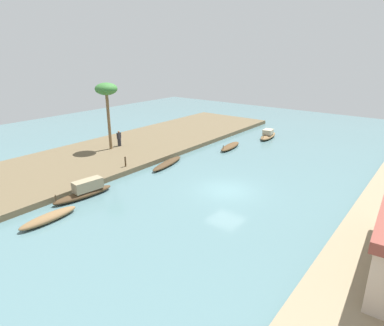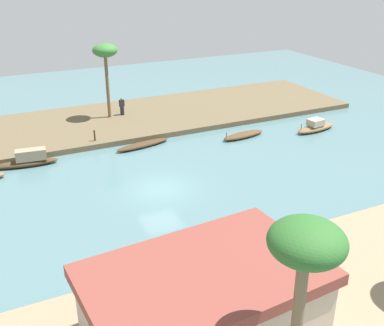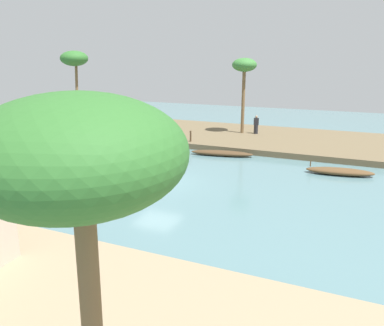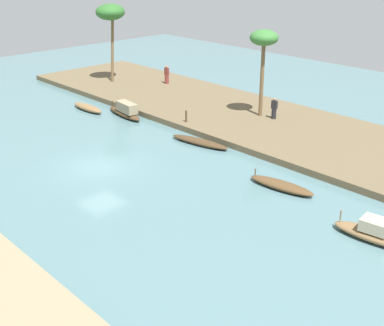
# 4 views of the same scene
# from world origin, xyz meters

# --- Properties ---
(river_water) EXTENTS (74.41, 74.41, 0.00)m
(river_water) POSITION_xyz_m (0.00, 0.00, 0.00)
(river_water) COLOR slate
(river_water) RESTS_ON ground
(riverbank_left) EXTENTS (47.03, 10.82, 0.44)m
(riverbank_left) POSITION_xyz_m (0.00, -13.69, 0.22)
(riverbank_left) COLOR brown
(riverbank_left) RESTS_ON ground
(sampan_open_hull) EXTENTS (4.10, 1.52, 0.77)m
(sampan_open_hull) POSITION_xyz_m (-9.72, -5.68, 0.22)
(sampan_open_hull) COLOR brown
(sampan_open_hull) RESTS_ON river_water
(sampan_downstream_large) EXTENTS (4.54, 1.47, 1.23)m
(sampan_downstream_large) POSITION_xyz_m (7.17, -7.39, 0.48)
(sampan_downstream_large) COLOR #47331E
(sampan_downstream_large) RESTS_ON river_water
(sampan_midstream) EXTENTS (3.75, 0.98, 0.49)m
(sampan_midstream) POSITION_xyz_m (10.70, -6.12, 0.24)
(sampan_midstream) COLOR brown
(sampan_midstream) RESTS_ON river_water
(sampan_with_red_awning) EXTENTS (4.70, 1.69, 0.40)m
(sampan_with_red_awning) POSITION_xyz_m (-1.46, -7.27, 0.20)
(sampan_with_red_awning) COLOR #47331E
(sampan_with_red_awning) RESTS_ON river_water
(person_on_near_bank) EXTENTS (0.47, 0.45, 1.75)m
(person_on_near_bank) POSITION_xyz_m (11.81, -15.77, 1.19)
(person_on_near_bank) COLOR brown
(person_on_near_bank) RESTS_ON riverbank_left
(person_by_mooring) EXTENTS (0.49, 0.44, 1.62)m
(person_by_mooring) POSITION_xyz_m (-2.12, -14.53, 1.16)
(person_by_mooring) COLOR #232328
(person_by_mooring) RESTS_ON riverbank_left
(mooring_post) EXTENTS (0.14, 0.14, 0.89)m
(mooring_post) POSITION_xyz_m (1.86, -9.09, 0.88)
(mooring_post) COLOR #4C3823
(mooring_post) RESTS_ON riverbank_left
(palm_tree_left_near) EXTENTS (2.14, 2.14, 6.56)m
(palm_tree_left_near) POSITION_xyz_m (-0.89, -14.40, 6.16)
(palm_tree_left_near) COLOR brown
(palm_tree_left_near) RESTS_ON riverbank_left
(palm_tree_left_far) EXTENTS (2.73, 2.73, 7.27)m
(palm_tree_left_far) POSITION_xyz_m (16.15, -12.71, 6.83)
(palm_tree_left_far) COLOR brown
(palm_tree_left_far) RESTS_ON riverbank_left
(palm_tree_right_tall) EXTENTS (2.53, 2.53, 6.14)m
(palm_tree_right_tall) POSITION_xyz_m (-7.57, 15.32, 5.77)
(palm_tree_right_tall) COLOR brown
(palm_tree_right_tall) RESTS_ON riverbank_right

